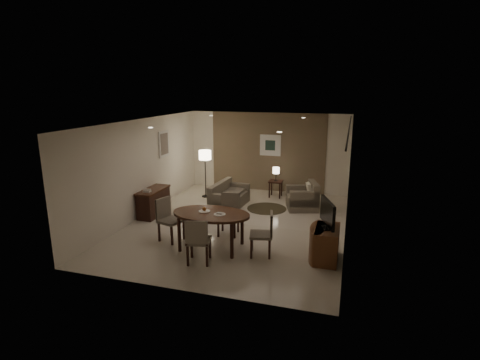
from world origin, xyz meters
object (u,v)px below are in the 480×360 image
(dining_table, at_px, (211,230))
(floor_lamp, at_px, (205,174))
(chair_right, at_px, (261,234))
(side_table, at_px, (276,189))
(tv_cabinet, at_px, (327,244))
(armchair, at_px, (302,196))
(chair_near, at_px, (199,240))
(console_desk, at_px, (154,202))
(chair_left, at_px, (171,220))
(sofa, at_px, (230,195))
(chair_far, at_px, (228,215))

(dining_table, distance_m, floor_lamp, 4.10)
(chair_right, relative_size, side_table, 1.75)
(tv_cabinet, height_order, armchair, armchair)
(chair_near, bearing_deg, armchair, -123.33)
(console_desk, xyz_separation_m, chair_near, (2.38, -2.37, 0.12))
(console_desk, relative_size, chair_left, 1.18)
(console_desk, relative_size, tv_cabinet, 1.33)
(tv_cabinet, xyz_separation_m, sofa, (-3.08, 2.85, 0.01))
(dining_table, bearing_deg, chair_right, -2.71)
(dining_table, relative_size, floor_lamp, 1.14)
(console_desk, bearing_deg, armchair, 24.16)
(console_desk, bearing_deg, dining_table, -34.44)
(dining_table, distance_m, chair_far, 0.86)
(chair_far, bearing_deg, console_desk, 157.85)
(sofa, bearing_deg, chair_right, -146.46)
(armchair, bearing_deg, tv_cabinet, -1.33)
(chair_far, xyz_separation_m, armchair, (1.45, 2.55, -0.10))
(side_table, height_order, floor_lamp, floor_lamp)
(dining_table, bearing_deg, console_desk, 145.56)
(tv_cabinet, bearing_deg, chair_right, -172.54)
(side_table, bearing_deg, dining_table, -97.53)
(chair_far, xyz_separation_m, floor_lamp, (-1.76, 2.90, 0.27))
(tv_cabinet, relative_size, chair_far, 0.89)
(chair_left, bearing_deg, sofa, 6.47)
(chair_near, relative_size, side_table, 1.80)
(tv_cabinet, distance_m, sofa, 4.20)
(chair_left, distance_m, floor_lamp, 3.68)
(sofa, height_order, armchair, armchair)
(armchair, distance_m, floor_lamp, 3.25)
(dining_table, bearing_deg, armchair, 65.12)
(chair_far, relative_size, chair_left, 0.99)
(chair_right, relative_size, floor_lamp, 0.62)
(tv_cabinet, height_order, chair_near, chair_near)
(armchair, bearing_deg, floor_lamp, -113.69)
(side_table, relative_size, floor_lamp, 0.35)
(chair_right, xyz_separation_m, sofa, (-1.71, 3.03, -0.12))
(sofa, bearing_deg, tv_cabinet, -128.65)
(side_table, distance_m, floor_lamp, 2.36)
(floor_lamp, bearing_deg, chair_right, -53.72)
(console_desk, distance_m, side_table, 4.04)
(sofa, relative_size, armchair, 1.70)
(dining_table, height_order, chair_far, chair_far)
(floor_lamp, bearing_deg, dining_table, -66.36)
(armchair, bearing_deg, chair_right, -24.51)
(chair_left, relative_size, sofa, 0.66)
(floor_lamp, bearing_deg, armchair, -6.20)
(chair_far, distance_m, armchair, 2.94)
(chair_left, relative_size, armchair, 1.12)
(sofa, relative_size, floor_lamp, 1.00)
(tv_cabinet, xyz_separation_m, side_table, (-1.94, 4.26, -0.08))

